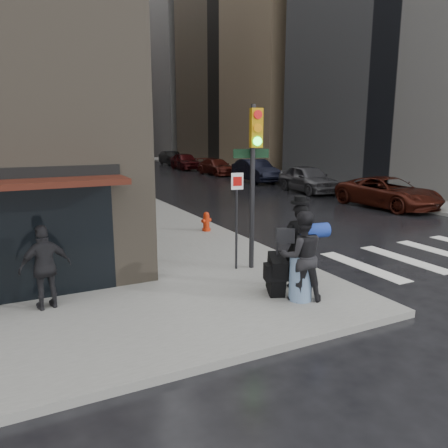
{
  "coord_description": "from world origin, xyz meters",
  "views": [
    {
      "loc": [
        -5.02,
        -7.55,
        3.62
      ],
      "look_at": [
        -0.13,
        2.24,
        1.3
      ],
      "focal_mm": 35.0,
      "sensor_mm": 36.0,
      "label": 1
    }
  ],
  "objects_px": {
    "parked_car_0": "(388,193)",
    "parked_car_5": "(171,158)",
    "man_greycoat": "(45,267)",
    "parked_car_3": "(217,167)",
    "man_jeans": "(301,256)",
    "parked_car_4": "(185,161)",
    "fire_hydrant": "(206,222)",
    "man_overcoat": "(294,250)",
    "parked_car_1": "(308,179)",
    "traffic_light": "(252,165)",
    "parked_car_2": "(255,171)"
  },
  "relations": [
    {
      "from": "parked_car_0",
      "to": "parked_car_5",
      "type": "bearing_deg",
      "value": 87.2
    },
    {
      "from": "man_greycoat",
      "to": "parked_car_3",
      "type": "height_order",
      "value": "man_greycoat"
    },
    {
      "from": "man_jeans",
      "to": "parked_car_4",
      "type": "distance_m",
      "value": 34.66
    },
    {
      "from": "man_greycoat",
      "to": "parked_car_0",
      "type": "xyz_separation_m",
      "value": [
        15.96,
        6.26,
        -0.27
      ]
    },
    {
      "from": "parked_car_4",
      "to": "man_jeans",
      "type": "bearing_deg",
      "value": -105.51
    },
    {
      "from": "fire_hydrant",
      "to": "parked_car_3",
      "type": "bearing_deg",
      "value": 63.42
    },
    {
      "from": "parked_car_0",
      "to": "parked_car_4",
      "type": "height_order",
      "value": "parked_car_4"
    },
    {
      "from": "man_jeans",
      "to": "man_greycoat",
      "type": "relative_size",
      "value": 1.12
    },
    {
      "from": "man_overcoat",
      "to": "parked_car_1",
      "type": "xyz_separation_m",
      "value": [
        10.86,
        13.76,
        -0.22
      ]
    },
    {
      "from": "man_jeans",
      "to": "traffic_light",
      "type": "bearing_deg",
      "value": -74.57
    },
    {
      "from": "parked_car_2",
      "to": "fire_hydrant",
      "type": "bearing_deg",
      "value": -122.41
    },
    {
      "from": "man_jeans",
      "to": "parked_car_3",
      "type": "distance_m",
      "value": 28.96
    },
    {
      "from": "man_overcoat",
      "to": "fire_hydrant",
      "type": "height_order",
      "value": "man_overcoat"
    },
    {
      "from": "man_greycoat",
      "to": "parked_car_2",
      "type": "bearing_deg",
      "value": -140.92
    },
    {
      "from": "man_overcoat",
      "to": "parked_car_2",
      "type": "distance_m",
      "value": 22.73
    },
    {
      "from": "parked_car_2",
      "to": "parked_car_5",
      "type": "bearing_deg",
      "value": 93.44
    },
    {
      "from": "fire_hydrant",
      "to": "parked_car_1",
      "type": "bearing_deg",
      "value": 36.49
    },
    {
      "from": "man_greycoat",
      "to": "parked_car_1",
      "type": "relative_size",
      "value": 0.35
    },
    {
      "from": "traffic_light",
      "to": "parked_car_4",
      "type": "height_order",
      "value": "traffic_light"
    },
    {
      "from": "man_greycoat",
      "to": "fire_hydrant",
      "type": "xyz_separation_m",
      "value": [
        5.71,
        4.94,
        -0.55
      ]
    },
    {
      "from": "man_jeans",
      "to": "traffic_light",
      "type": "xyz_separation_m",
      "value": [
        0.16,
        2.3,
        1.71
      ]
    },
    {
      "from": "man_jeans",
      "to": "parked_car_3",
      "type": "height_order",
      "value": "man_jeans"
    },
    {
      "from": "man_overcoat",
      "to": "parked_car_3",
      "type": "bearing_deg",
      "value": -90.75
    },
    {
      "from": "man_greycoat",
      "to": "traffic_light",
      "type": "height_order",
      "value": "traffic_light"
    },
    {
      "from": "parked_car_4",
      "to": "man_overcoat",
      "type": "bearing_deg",
      "value": -105.4
    },
    {
      "from": "man_overcoat",
      "to": "parked_car_1",
      "type": "bearing_deg",
      "value": -106.89
    },
    {
      "from": "parked_car_1",
      "to": "parked_car_4",
      "type": "relative_size",
      "value": 1.01
    },
    {
      "from": "parked_car_1",
      "to": "fire_hydrant",
      "type": "bearing_deg",
      "value": -137.62
    },
    {
      "from": "traffic_light",
      "to": "parked_car_3",
      "type": "distance_m",
      "value": 26.86
    },
    {
      "from": "parked_car_3",
      "to": "parked_car_0",
      "type": "bearing_deg",
      "value": -91.55
    },
    {
      "from": "man_greycoat",
      "to": "parked_car_1",
      "type": "distance_m",
      "value": 20.21
    },
    {
      "from": "traffic_light",
      "to": "man_jeans",
      "type": "bearing_deg",
      "value": -82.6
    },
    {
      "from": "man_jeans",
      "to": "parked_car_3",
      "type": "bearing_deg",
      "value": -92.86
    },
    {
      "from": "man_overcoat",
      "to": "parked_car_4",
      "type": "height_order",
      "value": "man_overcoat"
    },
    {
      "from": "man_overcoat",
      "to": "man_jeans",
      "type": "bearing_deg",
      "value": 88.25
    },
    {
      "from": "man_overcoat",
      "to": "traffic_light",
      "type": "xyz_separation_m",
      "value": [
        -0.11,
        1.69,
        1.77
      ]
    },
    {
      "from": "fire_hydrant",
      "to": "parked_car_1",
      "type": "relative_size",
      "value": 0.14
    },
    {
      "from": "man_overcoat",
      "to": "parked_car_0",
      "type": "relative_size",
      "value": 0.4
    },
    {
      "from": "parked_car_3",
      "to": "parked_car_1",
      "type": "bearing_deg",
      "value": -91.45
    },
    {
      "from": "man_jeans",
      "to": "parked_car_2",
      "type": "height_order",
      "value": "man_jeans"
    },
    {
      "from": "man_overcoat",
      "to": "man_jeans",
      "type": "height_order",
      "value": "man_overcoat"
    },
    {
      "from": "parked_car_2",
      "to": "parked_car_0",
      "type": "bearing_deg",
      "value": -85.55
    },
    {
      "from": "man_greycoat",
      "to": "man_jeans",
      "type": "bearing_deg",
      "value": 147.83
    },
    {
      "from": "traffic_light",
      "to": "parked_car_1",
      "type": "bearing_deg",
      "value": 59.02
    },
    {
      "from": "man_greycoat",
      "to": "parked_car_3",
      "type": "xyz_separation_m",
      "value": [
        15.71,
        24.93,
        -0.32
      ]
    },
    {
      "from": "fire_hydrant",
      "to": "parked_car_1",
      "type": "height_order",
      "value": "parked_car_1"
    },
    {
      "from": "parked_car_3",
      "to": "man_overcoat",
      "type": "bearing_deg",
      "value": -114.49
    },
    {
      "from": "man_overcoat",
      "to": "traffic_light",
      "type": "distance_m",
      "value": 2.45
    },
    {
      "from": "man_overcoat",
      "to": "parked_car_3",
      "type": "height_order",
      "value": "man_overcoat"
    },
    {
      "from": "traffic_light",
      "to": "fire_hydrant",
      "type": "bearing_deg",
      "value": 91.6
    }
  ]
}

